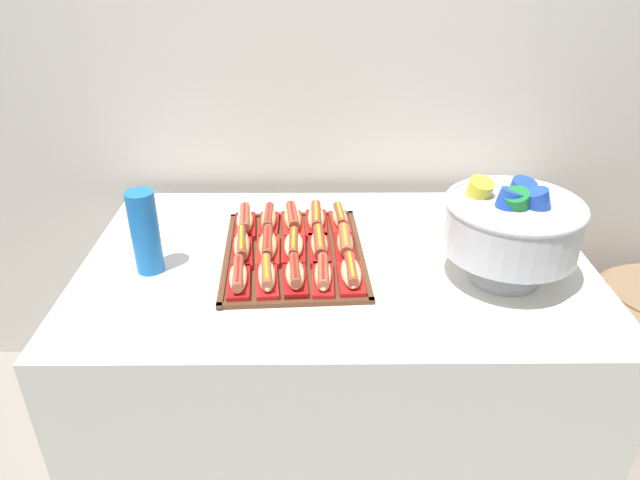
{
  "coord_description": "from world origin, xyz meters",
  "views": [
    {
      "loc": [
        -0.06,
        -1.46,
        1.65
      ],
      "look_at": [
        -0.05,
        -0.01,
        0.85
      ],
      "focal_mm": 32.61,
      "sensor_mm": 36.0,
      "label": 1
    }
  ],
  "objects_px": {
    "hot_dog_0": "(238,278)",
    "hot_dog_14": "(340,218)",
    "hot_dog_2": "(295,275)",
    "hot_dog_8": "(319,245)",
    "hot_dog_5": "(242,246)",
    "hot_dog_11": "(269,220)",
    "hot_dog_1": "(267,276)",
    "hot_dog_13": "(316,219)",
    "hot_dog_4": "(351,274)",
    "hot_dog_7": "(294,246)",
    "donut": "(504,218)",
    "hot_dog_12": "(293,219)",
    "hot_dog_9": "(345,243)",
    "hot_dog_10": "(245,221)",
    "hot_dog_3": "(323,275)",
    "cup_stack": "(145,232)",
    "hot_dog_6": "(268,246)",
    "serving_tray": "(294,254)",
    "punch_bowl": "(511,225)",
    "buffet_table": "(335,358)"
  },
  "relations": [
    {
      "from": "hot_dog_3",
      "to": "punch_bowl",
      "type": "distance_m",
      "value": 0.51
    },
    {
      "from": "hot_dog_8",
      "to": "cup_stack",
      "type": "distance_m",
      "value": 0.49
    },
    {
      "from": "hot_dog_10",
      "to": "buffet_table",
      "type": "bearing_deg",
      "value": -31.24
    },
    {
      "from": "hot_dog_2",
      "to": "hot_dog_1",
      "type": "bearing_deg",
      "value": -176.89
    },
    {
      "from": "hot_dog_1",
      "to": "hot_dog_11",
      "type": "bearing_deg",
      "value": 93.11
    },
    {
      "from": "buffet_table",
      "to": "hot_dog_3",
      "type": "distance_m",
      "value": 0.43
    },
    {
      "from": "hot_dog_1",
      "to": "donut",
      "type": "relative_size",
      "value": 1.37
    },
    {
      "from": "hot_dog_4",
      "to": "hot_dog_6",
      "type": "distance_m",
      "value": 0.28
    },
    {
      "from": "buffet_table",
      "to": "serving_tray",
      "type": "distance_m",
      "value": 0.4
    },
    {
      "from": "hot_dog_3",
      "to": "hot_dog_11",
      "type": "distance_m",
      "value": 0.36
    },
    {
      "from": "hot_dog_5",
      "to": "hot_dog_8",
      "type": "relative_size",
      "value": 1.02
    },
    {
      "from": "buffet_table",
      "to": "hot_dog_4",
      "type": "bearing_deg",
      "value": -76.32
    },
    {
      "from": "hot_dog_6",
      "to": "hot_dog_10",
      "type": "bearing_deg",
      "value": 117.55
    },
    {
      "from": "hot_dog_11",
      "to": "hot_dog_1",
      "type": "bearing_deg",
      "value": -86.89
    },
    {
      "from": "hot_dog_8",
      "to": "hot_dog_5",
      "type": "bearing_deg",
      "value": -176.89
    },
    {
      "from": "hot_dog_5",
      "to": "hot_dog_11",
      "type": "relative_size",
      "value": 1.12
    },
    {
      "from": "hot_dog_8",
      "to": "hot_dog_7",
      "type": "bearing_deg",
      "value": -176.89
    },
    {
      "from": "hot_dog_8",
      "to": "hot_dog_13",
      "type": "bearing_deg",
      "value": 93.11
    },
    {
      "from": "hot_dog_1",
      "to": "hot_dog_2",
      "type": "height_order",
      "value": "same"
    },
    {
      "from": "hot_dog_3",
      "to": "buffet_table",
      "type": "bearing_deg",
      "value": 74.48
    },
    {
      "from": "serving_tray",
      "to": "hot_dog_14",
      "type": "bearing_deg",
      "value": 50.83
    },
    {
      "from": "hot_dog_9",
      "to": "hot_dog_10",
      "type": "bearing_deg",
      "value": 154.3
    },
    {
      "from": "hot_dog_5",
      "to": "hot_dog_14",
      "type": "distance_m",
      "value": 0.34
    },
    {
      "from": "hot_dog_0",
      "to": "punch_bowl",
      "type": "height_order",
      "value": "punch_bowl"
    },
    {
      "from": "hot_dog_8",
      "to": "hot_dog_14",
      "type": "relative_size",
      "value": 1.17
    },
    {
      "from": "hot_dog_0",
      "to": "hot_dog_10",
      "type": "distance_m",
      "value": 0.33
    },
    {
      "from": "hot_dog_6",
      "to": "punch_bowl",
      "type": "bearing_deg",
      "value": -10.02
    },
    {
      "from": "hot_dog_1",
      "to": "hot_dog_10",
      "type": "distance_m",
      "value": 0.34
    },
    {
      "from": "hot_dog_8",
      "to": "hot_dog_13",
      "type": "distance_m",
      "value": 0.17
    },
    {
      "from": "hot_dog_8",
      "to": "hot_dog_12",
      "type": "height_order",
      "value": "hot_dog_12"
    },
    {
      "from": "serving_tray",
      "to": "hot_dog_9",
      "type": "xyz_separation_m",
      "value": [
        0.15,
        0.01,
        0.03
      ]
    },
    {
      "from": "hot_dog_7",
      "to": "donut",
      "type": "bearing_deg",
      "value": 17.04
    },
    {
      "from": "hot_dog_13",
      "to": "donut",
      "type": "bearing_deg",
      "value": 3.59
    },
    {
      "from": "serving_tray",
      "to": "donut",
      "type": "xyz_separation_m",
      "value": [
        0.68,
        0.21,
        0.01
      ]
    },
    {
      "from": "hot_dog_0",
      "to": "hot_dog_14",
      "type": "bearing_deg",
      "value": 50.83
    },
    {
      "from": "hot_dog_6",
      "to": "hot_dog_11",
      "type": "distance_m",
      "value": 0.17
    },
    {
      "from": "hot_dog_1",
      "to": "punch_bowl",
      "type": "distance_m",
      "value": 0.66
    },
    {
      "from": "hot_dog_1",
      "to": "hot_dog_13",
      "type": "relative_size",
      "value": 0.92
    },
    {
      "from": "hot_dog_6",
      "to": "punch_bowl",
      "type": "height_order",
      "value": "punch_bowl"
    },
    {
      "from": "hot_dog_2",
      "to": "cup_stack",
      "type": "xyz_separation_m",
      "value": [
        -0.41,
        0.09,
        0.08
      ]
    },
    {
      "from": "hot_dog_12",
      "to": "hot_dog_2",
      "type": "bearing_deg",
      "value": -86.89
    },
    {
      "from": "hot_dog_10",
      "to": "hot_dog_14",
      "type": "distance_m",
      "value": 0.3
    },
    {
      "from": "hot_dog_6",
      "to": "hot_dog_10",
      "type": "relative_size",
      "value": 1.02
    },
    {
      "from": "hot_dog_1",
      "to": "hot_dog_4",
      "type": "xyz_separation_m",
      "value": [
        0.22,
        0.01,
        -0.0
      ]
    },
    {
      "from": "hot_dog_1",
      "to": "hot_dog_3",
      "type": "bearing_deg",
      "value": 3.11
    },
    {
      "from": "hot_dog_10",
      "to": "hot_dog_2",
      "type": "bearing_deg",
      "value": -62.45
    },
    {
      "from": "hot_dog_2",
      "to": "hot_dog_8",
      "type": "height_order",
      "value": "hot_dog_2"
    },
    {
      "from": "hot_dog_0",
      "to": "hot_dog_13",
      "type": "xyz_separation_m",
      "value": [
        0.21,
        0.34,
        0.0
      ]
    },
    {
      "from": "hot_dog_0",
      "to": "hot_dog_13",
      "type": "distance_m",
      "value": 0.4
    },
    {
      "from": "hot_dog_12",
      "to": "cup_stack",
      "type": "height_order",
      "value": "cup_stack"
    }
  ]
}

